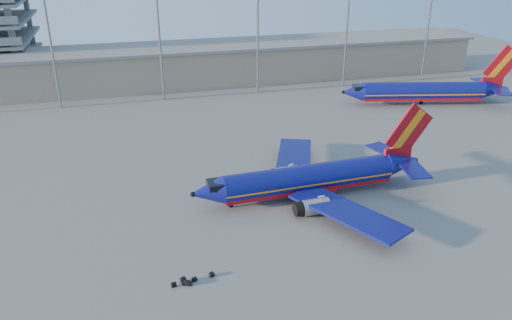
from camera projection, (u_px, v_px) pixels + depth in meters
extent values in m
plane|color=slate|center=(243.00, 197.00, 63.18)|extent=(220.00, 220.00, 0.00)
cube|color=gray|center=(223.00, 63.00, 115.21)|extent=(120.00, 15.00, 8.00)
cube|color=slate|center=(222.00, 45.00, 113.53)|extent=(122.00, 16.00, 0.60)
cylinder|color=gray|center=(49.00, 35.00, 91.97)|extent=(0.44, 0.44, 28.00)
cylinder|color=gray|center=(159.00, 30.00, 96.91)|extent=(0.44, 0.44, 28.00)
cylinder|color=gray|center=(258.00, 26.00, 101.85)|extent=(0.44, 0.44, 28.00)
cylinder|color=gray|center=(347.00, 22.00, 106.79)|extent=(0.44, 0.44, 28.00)
cylinder|color=gray|center=(429.00, 18.00, 111.73)|extent=(0.44, 0.44, 28.00)
cylinder|color=navy|center=(308.00, 178.00, 62.73)|extent=(22.18, 4.22, 3.40)
cube|color=#A70D16|center=(308.00, 184.00, 63.08)|extent=(22.16, 3.58, 1.20)
cube|color=orange|center=(308.00, 179.00, 62.82)|extent=(22.18, 4.26, 0.20)
cone|color=navy|center=(207.00, 192.00, 59.10)|extent=(3.99, 3.54, 3.40)
cube|color=black|center=(217.00, 184.00, 59.09)|extent=(2.29, 2.47, 0.74)
cone|color=navy|center=(401.00, 162.00, 66.36)|extent=(4.91, 3.58, 3.40)
cube|color=#A70D16|center=(397.00, 154.00, 65.65)|extent=(3.88, 0.65, 2.02)
cube|color=#A70D16|center=(409.00, 130.00, 64.72)|extent=(6.76, 0.55, 7.34)
cube|color=orange|center=(408.00, 131.00, 64.67)|extent=(4.50, 0.55, 5.75)
cube|color=navy|center=(387.00, 151.00, 68.78)|extent=(4.11, 6.38, 0.20)
cube|color=navy|center=(413.00, 169.00, 63.32)|extent=(3.73, 6.27, 0.20)
cube|color=navy|center=(294.00, 158.00, 70.50)|extent=(9.57, 14.94, 0.32)
cube|color=navy|center=(347.00, 212.00, 56.39)|extent=(10.41, 14.82, 0.32)
cube|color=#A70D16|center=(311.00, 186.00, 63.35)|extent=(5.65, 3.79, 0.92)
cylinder|color=gray|center=(286.00, 174.00, 67.16)|extent=(3.38, 2.05, 1.93)
cylinder|color=gray|center=(315.00, 207.00, 58.82)|extent=(3.38, 2.05, 1.93)
cylinder|color=gray|center=(231.00, 203.00, 60.69)|extent=(0.23, 0.23, 1.01)
cylinder|color=black|center=(231.00, 205.00, 60.78)|extent=(0.60, 0.25, 0.59)
cylinder|color=black|center=(310.00, 183.00, 66.04)|extent=(0.79, 0.53, 0.77)
cylinder|color=black|center=(325.00, 200.00, 61.87)|extent=(0.79, 0.53, 0.77)
cylinder|color=navy|center=(423.00, 91.00, 98.45)|extent=(23.87, 9.08, 3.65)
cube|color=#A70D16|center=(422.00, 96.00, 98.83)|extent=(23.71, 8.41, 1.28)
cube|color=orange|center=(422.00, 93.00, 98.55)|extent=(23.88, 9.12, 0.22)
cone|color=navy|center=(353.00, 92.00, 97.98)|extent=(4.88, 4.52, 3.65)
cube|color=black|center=(360.00, 87.00, 97.64)|extent=(2.90, 3.05, 0.79)
cone|color=navy|center=(495.00, 89.00, 98.80)|extent=(5.84, 4.75, 3.65)
cube|color=#A70D16|center=(492.00, 82.00, 98.24)|extent=(4.16, 1.50, 2.17)
cube|color=#A70D16|center=(502.00, 65.00, 96.90)|extent=(7.11, 2.00, 7.87)
cube|color=orange|center=(501.00, 65.00, 96.90)|extent=(4.78, 1.53, 6.17)
cube|color=navy|center=(485.00, 82.00, 101.64)|extent=(3.13, 6.39, 0.22)
cube|color=navy|center=(501.00, 91.00, 95.50)|extent=(5.39, 6.97, 0.22)
cylinder|color=black|center=(421.00, 102.00, 99.34)|extent=(0.83, 0.83, 0.89)
cube|color=black|center=(186.00, 283.00, 46.94)|extent=(0.70, 0.54, 0.53)
cube|color=black|center=(190.00, 284.00, 46.89)|extent=(0.51, 0.38, 0.45)
cube|color=black|center=(212.00, 274.00, 48.25)|extent=(0.55, 0.51, 0.36)
cube|color=black|center=(174.00, 285.00, 46.75)|extent=(0.51, 0.36, 0.43)
cube|color=black|center=(183.00, 280.00, 47.33)|extent=(0.58, 0.49, 0.53)
cube|color=black|center=(194.00, 279.00, 47.54)|extent=(0.55, 0.44, 0.37)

